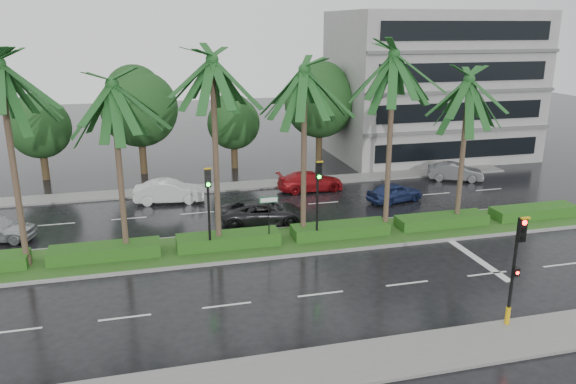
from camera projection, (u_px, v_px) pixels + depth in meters
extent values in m
plane|color=black|center=(291.00, 250.00, 28.40)|extent=(120.00, 120.00, 0.00)
cube|color=slate|center=(367.00, 361.00, 18.92)|extent=(40.00, 2.40, 0.12)
cube|color=slate|center=(247.00, 185.00, 39.51)|extent=(40.00, 2.00, 0.12)
cube|color=gray|center=(286.00, 241.00, 29.31)|extent=(36.00, 4.00, 0.14)
cube|color=#28511B|center=(286.00, 240.00, 29.28)|extent=(35.60, 3.70, 0.02)
cube|color=#164F17|center=(105.00, 251.00, 27.04)|extent=(5.20, 1.40, 0.60)
cube|color=#164F17|center=(229.00, 240.00, 28.48)|extent=(5.20, 1.40, 0.60)
cube|color=#164F17|center=(340.00, 230.00, 29.92)|extent=(5.20, 1.40, 0.60)
cube|color=#164F17|center=(442.00, 220.00, 31.35)|extent=(5.20, 1.40, 0.60)
cube|color=#164F17|center=(534.00, 212.00, 32.79)|extent=(5.20, 1.40, 0.60)
cube|color=silver|center=(14.00, 331.00, 20.89)|extent=(2.00, 0.12, 0.01)
cube|color=silver|center=(56.00, 224.00, 32.02)|extent=(2.00, 0.12, 0.01)
cube|color=silver|center=(125.00, 317.00, 21.85)|extent=(2.00, 0.12, 0.01)
cube|color=silver|center=(129.00, 218.00, 32.97)|extent=(2.00, 0.12, 0.01)
cube|color=silver|center=(227.00, 305.00, 22.80)|extent=(2.00, 0.12, 0.01)
cube|color=silver|center=(197.00, 213.00, 33.93)|extent=(2.00, 0.12, 0.01)
cube|color=silver|center=(321.00, 294.00, 23.76)|extent=(2.00, 0.12, 0.01)
cube|color=silver|center=(262.00, 208.00, 34.89)|extent=(2.00, 0.12, 0.01)
cube|color=silver|center=(407.00, 283.00, 24.72)|extent=(2.00, 0.12, 0.01)
cube|color=silver|center=(323.00, 203.00, 35.85)|extent=(2.00, 0.12, 0.01)
cube|color=silver|center=(487.00, 274.00, 25.68)|extent=(2.00, 0.12, 0.01)
cube|color=silver|center=(381.00, 198.00, 36.80)|extent=(2.00, 0.12, 0.01)
cube|color=silver|center=(561.00, 265.00, 26.63)|extent=(2.00, 0.12, 0.01)
cube|color=silver|center=(436.00, 194.00, 37.76)|extent=(2.00, 0.12, 0.01)
cube|color=silver|center=(489.00, 190.00, 38.72)|extent=(2.00, 0.12, 0.01)
cube|color=silver|center=(473.00, 256.00, 27.65)|extent=(0.40, 6.00, 0.01)
cylinder|color=#453327|center=(14.00, 169.00, 24.97)|extent=(0.28, 0.28, 9.23)
cylinder|color=#453327|center=(27.00, 260.00, 26.23)|extent=(0.40, 0.40, 0.44)
cylinder|color=#453327|center=(120.00, 173.00, 26.27)|extent=(0.28, 0.28, 8.26)
cylinder|color=#453327|center=(127.00, 250.00, 27.40)|extent=(0.40, 0.40, 0.44)
cylinder|color=#453327|center=(216.00, 158.00, 27.02)|extent=(0.28, 0.28, 9.27)
cylinder|color=#453327|center=(219.00, 243.00, 28.29)|extent=(0.40, 0.40, 0.44)
cylinder|color=#453327|center=(304.00, 157.00, 28.46)|extent=(0.28, 0.28, 8.71)
cylinder|color=#453327|center=(303.00, 233.00, 29.64)|extent=(0.40, 0.40, 0.44)
cylinder|color=#453327|center=(389.00, 147.00, 29.06)|extent=(0.28, 0.28, 9.42)
cylinder|color=#453327|center=(385.00, 228.00, 30.35)|extent=(0.40, 0.40, 0.44)
cylinder|color=#453327|center=(463.00, 154.00, 30.61)|extent=(0.28, 0.28, 8.06)
cylinder|color=#453327|center=(456.00, 219.00, 31.71)|extent=(0.40, 0.40, 0.44)
cylinder|color=black|center=(512.00, 283.00, 20.69)|extent=(0.12, 0.12, 3.40)
cube|color=black|center=(522.00, 230.00, 19.90)|extent=(0.30, 0.18, 0.90)
cube|color=gold|center=(526.00, 218.00, 19.65)|extent=(0.34, 0.12, 0.06)
cylinder|color=#FF0C05|center=(525.00, 223.00, 19.72)|extent=(0.18, 0.04, 0.18)
cylinder|color=black|center=(524.00, 231.00, 19.81)|extent=(0.18, 0.04, 0.18)
cylinder|color=black|center=(523.00, 239.00, 19.90)|extent=(0.18, 0.04, 0.18)
cylinder|color=gold|center=(508.00, 315.00, 21.08)|extent=(0.18, 0.18, 0.70)
cube|color=black|center=(516.00, 272.00, 20.39)|extent=(0.22, 0.16, 0.32)
cylinder|color=#FF0C05|center=(518.00, 273.00, 20.31)|extent=(0.12, 0.03, 0.12)
cylinder|color=black|center=(209.00, 219.00, 27.28)|extent=(0.12, 0.12, 3.40)
cube|color=black|center=(208.00, 178.00, 26.50)|extent=(0.30, 0.18, 0.90)
cube|color=gold|center=(208.00, 169.00, 26.25)|extent=(0.34, 0.12, 0.06)
cylinder|color=black|center=(208.00, 172.00, 26.32)|extent=(0.18, 0.04, 0.18)
cylinder|color=black|center=(208.00, 178.00, 26.40)|extent=(0.18, 0.04, 0.18)
cylinder|color=#0CE519|center=(208.00, 184.00, 26.49)|extent=(0.18, 0.04, 0.18)
cylinder|color=black|center=(317.00, 210.00, 28.60)|extent=(0.12, 0.12, 3.40)
cube|color=black|center=(319.00, 171.00, 27.81)|extent=(0.30, 0.18, 0.90)
cube|color=gold|center=(320.00, 162.00, 27.56)|extent=(0.34, 0.12, 0.06)
cylinder|color=black|center=(319.00, 165.00, 27.63)|extent=(0.18, 0.04, 0.18)
cylinder|color=black|center=(319.00, 171.00, 27.72)|extent=(0.18, 0.04, 0.18)
cylinder|color=#0CE519|center=(319.00, 177.00, 27.81)|extent=(0.18, 0.04, 0.18)
cylinder|color=black|center=(269.00, 221.00, 28.21)|extent=(0.06, 0.06, 2.60)
cube|color=#0C5926|center=(269.00, 200.00, 27.85)|extent=(0.95, 0.04, 0.30)
cube|color=white|center=(269.00, 200.00, 27.82)|extent=(0.85, 0.01, 0.22)
cylinder|color=#3D2C1B|center=(45.00, 165.00, 40.97)|extent=(0.52, 0.52, 2.12)
sphere|color=#143718|center=(40.00, 128.00, 40.18)|extent=(4.37, 4.37, 4.37)
sphere|color=#143718|center=(39.00, 116.00, 40.21)|extent=(3.28, 3.28, 3.28)
cylinder|color=#3D2C1B|center=(143.00, 156.00, 42.56)|extent=(0.52, 0.52, 2.75)
sphere|color=#143718|center=(139.00, 109.00, 41.53)|extent=(5.65, 5.65, 5.65)
sphere|color=#143718|center=(138.00, 93.00, 41.49)|extent=(4.24, 4.24, 4.24)
cylinder|color=#3D2C1B|center=(234.00, 156.00, 44.34)|extent=(0.52, 0.52, 1.99)
sphere|color=#143718|center=(234.00, 123.00, 43.60)|extent=(4.09, 4.09, 4.09)
sphere|color=#143718|center=(233.00, 112.00, 43.65)|extent=(3.07, 3.07, 3.07)
cylinder|color=#3D2C1B|center=(319.00, 146.00, 45.91)|extent=(0.52, 0.52, 2.75)
sphere|color=#143718|center=(320.00, 102.00, 44.88)|extent=(5.66, 5.66, 5.66)
sphere|color=#143718|center=(319.00, 88.00, 44.84)|extent=(4.25, 4.25, 4.25)
cylinder|color=#3D2C1B|center=(398.00, 143.00, 47.62)|extent=(0.52, 0.52, 2.52)
sphere|color=#143718|center=(400.00, 105.00, 46.68)|extent=(5.18, 5.18, 5.18)
sphere|color=#143718|center=(399.00, 92.00, 46.66)|extent=(3.88, 3.88, 3.88)
cube|color=gray|center=(431.00, 85.00, 47.44)|extent=(16.00, 10.00, 12.00)
imported|color=silver|center=(169.00, 191.00, 35.79)|extent=(2.01, 4.54, 1.45)
imported|color=#232326|center=(264.00, 212.00, 31.96)|extent=(2.72, 5.09, 1.36)
imported|color=maroon|center=(310.00, 181.00, 38.35)|extent=(1.85, 4.53, 1.31)
imported|color=navy|center=(395.00, 192.00, 35.91)|extent=(2.33, 3.97, 1.27)
imported|color=#5C5E61|center=(455.00, 172.00, 40.84)|extent=(2.86, 4.11, 1.28)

